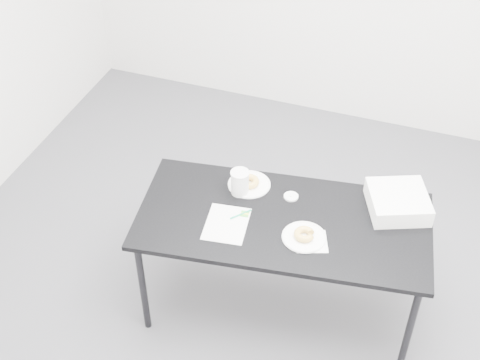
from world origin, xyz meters
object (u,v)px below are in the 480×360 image
(plate_far, at_px, (249,184))
(donut_far, at_px, (249,181))
(scorecard, at_px, (226,224))
(plate_near, at_px, (304,237))
(coffee_cup, at_px, (240,182))
(table, at_px, (283,226))
(donut_near, at_px, (304,234))
(bakery_box, at_px, (398,202))
(pen, at_px, (241,214))

(plate_far, height_order, donut_far, donut_far)
(scorecard, height_order, plate_near, plate_near)
(scorecard, bearing_deg, donut_far, 80.25)
(donut_far, bearing_deg, coffee_cup, -110.37)
(table, xyz_separation_m, plate_far, (-0.26, 0.20, 0.06))
(plate_near, relative_size, donut_near, 2.13)
(plate_near, height_order, coffee_cup, coffee_cup)
(scorecard, relative_size, plate_near, 1.21)
(table, xyz_separation_m, coffee_cup, (-0.29, 0.12, 0.13))
(plate_near, relative_size, bakery_box, 0.75)
(donut_far, relative_size, coffee_cup, 0.77)
(scorecard, xyz_separation_m, donut_far, (0.01, 0.33, 0.02))
(pen, relative_size, donut_far, 1.15)
(pen, relative_size, plate_far, 0.54)
(coffee_cup, bearing_deg, pen, -69.26)
(donut_near, distance_m, bakery_box, 0.56)
(coffee_cup, bearing_deg, plate_near, -27.41)
(plate_near, height_order, bakery_box, bakery_box)
(donut_near, bearing_deg, pen, 171.99)
(pen, relative_size, bakery_box, 0.42)
(pen, distance_m, coffee_cup, 0.19)
(plate_far, xyz_separation_m, donut_far, (0.00, 0.00, 0.02))
(plate_far, bearing_deg, donut_near, -36.73)
(table, relative_size, donut_far, 14.59)
(donut_far, bearing_deg, donut_near, -36.73)
(pen, distance_m, plate_far, 0.25)
(plate_far, bearing_deg, pen, -81.63)
(plate_near, bearing_deg, plate_far, 143.27)
(table, height_order, coffee_cup, coffee_cup)
(donut_near, distance_m, coffee_cup, 0.48)
(scorecard, xyz_separation_m, donut_near, (0.41, 0.04, 0.03))
(pen, bearing_deg, bakery_box, -27.89)
(plate_far, height_order, bakery_box, bakery_box)
(scorecard, distance_m, donut_far, 0.33)
(plate_near, height_order, donut_far, donut_far)
(plate_near, xyz_separation_m, plate_far, (-0.40, 0.30, -0.00))
(pen, distance_m, donut_near, 0.37)
(coffee_cup, bearing_deg, donut_near, -27.41)
(donut_far, distance_m, coffee_cup, 0.09)
(scorecard, bearing_deg, plate_near, -2.57)
(scorecard, distance_m, plate_far, 0.33)
(pen, distance_m, donut_far, 0.25)
(plate_near, bearing_deg, donut_far, 143.27)
(donut_near, height_order, bakery_box, bakery_box)
(plate_near, xyz_separation_m, bakery_box, (0.41, 0.38, 0.04))
(donut_near, xyz_separation_m, plate_far, (-0.40, 0.30, -0.02))
(table, bearing_deg, scorecard, -161.71)
(table, distance_m, coffee_cup, 0.34)
(scorecard, xyz_separation_m, bakery_box, (0.82, 0.41, 0.05))
(donut_near, distance_m, donut_far, 0.50)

